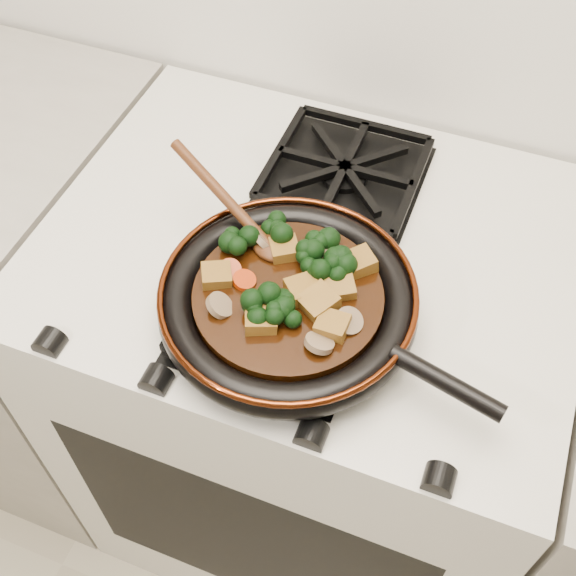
% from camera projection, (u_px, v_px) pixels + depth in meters
% --- Properties ---
extents(stove, '(0.76, 0.60, 0.90)m').
position_uv_depth(stove, '(306.00, 399.00, 1.37)').
color(stove, beige).
rests_on(stove, ground).
extents(burner_grate_front, '(0.23, 0.23, 0.03)m').
position_uv_depth(burner_grate_front, '(276.00, 313.00, 0.92)').
color(burner_grate_front, black).
rests_on(burner_grate_front, stove).
extents(burner_grate_back, '(0.23, 0.23, 0.03)m').
position_uv_depth(burner_grate_back, '(344.00, 172.00, 1.08)').
color(burner_grate_back, black).
rests_on(burner_grate_back, stove).
extents(skillet, '(0.44, 0.32, 0.05)m').
position_uv_depth(skillet, '(289.00, 302.00, 0.90)').
color(skillet, black).
rests_on(skillet, burner_grate_front).
extents(braising_sauce, '(0.24, 0.24, 0.02)m').
position_uv_depth(braising_sauce, '(288.00, 298.00, 0.89)').
color(braising_sauce, black).
rests_on(braising_sauce, skillet).
extents(tofu_cube_0, '(0.04, 0.03, 0.02)m').
position_uv_depth(tofu_cube_0, '(332.00, 326.00, 0.85)').
color(tofu_cube_0, brown).
rests_on(tofu_cube_0, braising_sauce).
extents(tofu_cube_1, '(0.05, 0.05, 0.03)m').
position_uv_depth(tofu_cube_1, '(358.00, 263.00, 0.91)').
color(tofu_cube_1, brown).
rests_on(tofu_cube_1, braising_sauce).
extents(tofu_cube_2, '(0.06, 0.06, 0.03)m').
position_uv_depth(tofu_cube_2, '(318.00, 303.00, 0.87)').
color(tofu_cube_2, brown).
rests_on(tofu_cube_2, braising_sauce).
extents(tofu_cube_3, '(0.05, 0.05, 0.03)m').
position_uv_depth(tofu_cube_3, '(340.00, 286.00, 0.88)').
color(tofu_cube_3, brown).
rests_on(tofu_cube_3, braising_sauce).
extents(tofu_cube_4, '(0.05, 0.05, 0.02)m').
position_uv_depth(tofu_cube_4, '(261.00, 320.00, 0.85)').
color(tofu_cube_4, brown).
rests_on(tofu_cube_4, braising_sauce).
extents(tofu_cube_5, '(0.05, 0.05, 0.02)m').
position_uv_depth(tofu_cube_5, '(303.00, 290.00, 0.88)').
color(tofu_cube_5, brown).
rests_on(tofu_cube_5, braising_sauce).
extents(tofu_cube_6, '(0.05, 0.05, 0.02)m').
position_uv_depth(tofu_cube_6, '(216.00, 276.00, 0.89)').
color(tofu_cube_6, brown).
rests_on(tofu_cube_6, braising_sauce).
extents(tofu_cube_7, '(0.05, 0.05, 0.02)m').
position_uv_depth(tofu_cube_7, '(284.00, 249.00, 0.92)').
color(tofu_cube_7, brown).
rests_on(tofu_cube_7, braising_sauce).
extents(broccoli_floret_0, '(0.08, 0.08, 0.07)m').
position_uv_depth(broccoli_floret_0, '(277.00, 304.00, 0.86)').
color(broccoli_floret_0, black).
rests_on(broccoli_floret_0, braising_sauce).
extents(broccoli_floret_1, '(0.06, 0.07, 0.06)m').
position_uv_depth(broccoli_floret_1, '(279.00, 229.00, 0.94)').
color(broccoli_floret_1, black).
rests_on(broccoli_floret_1, braising_sauce).
extents(broccoli_floret_2, '(0.08, 0.08, 0.07)m').
position_uv_depth(broccoli_floret_2, '(321.00, 243.00, 0.92)').
color(broccoli_floret_2, black).
rests_on(broccoli_floret_2, braising_sauce).
extents(broccoli_floret_3, '(0.08, 0.08, 0.06)m').
position_uv_depth(broccoli_floret_3, '(335.00, 270.00, 0.90)').
color(broccoli_floret_3, black).
rests_on(broccoli_floret_3, braising_sauce).
extents(broccoli_floret_4, '(0.09, 0.08, 0.06)m').
position_uv_depth(broccoli_floret_4, '(312.00, 261.00, 0.91)').
color(broccoli_floret_4, black).
rests_on(broccoli_floret_4, braising_sauce).
extents(broccoli_floret_5, '(0.07, 0.08, 0.06)m').
position_uv_depth(broccoli_floret_5, '(341.00, 269.00, 0.89)').
color(broccoli_floret_5, black).
rests_on(broccoli_floret_5, braising_sauce).
extents(broccoli_floret_6, '(0.08, 0.08, 0.07)m').
position_uv_depth(broccoli_floret_6, '(286.00, 317.00, 0.85)').
color(broccoli_floret_6, black).
rests_on(broccoli_floret_6, braising_sauce).
extents(broccoli_floret_7, '(0.08, 0.08, 0.06)m').
position_uv_depth(broccoli_floret_7, '(259.00, 315.00, 0.85)').
color(broccoli_floret_7, black).
rests_on(broccoli_floret_7, braising_sauce).
extents(broccoli_floret_8, '(0.08, 0.08, 0.06)m').
position_uv_depth(broccoli_floret_8, '(239.00, 242.00, 0.92)').
color(broccoli_floret_8, black).
rests_on(broccoli_floret_8, braising_sauce).
extents(carrot_coin_0, '(0.03, 0.03, 0.02)m').
position_uv_depth(carrot_coin_0, '(308.00, 255.00, 0.92)').
color(carrot_coin_0, '#A82904').
rests_on(carrot_coin_0, braising_sauce).
extents(carrot_coin_1, '(0.03, 0.03, 0.02)m').
position_uv_depth(carrot_coin_1, '(230.00, 270.00, 0.90)').
color(carrot_coin_1, '#A82904').
rests_on(carrot_coin_1, braising_sauce).
extents(carrot_coin_2, '(0.03, 0.03, 0.02)m').
position_uv_depth(carrot_coin_2, '(282.00, 303.00, 0.87)').
color(carrot_coin_2, '#A82904').
rests_on(carrot_coin_2, braising_sauce).
extents(carrot_coin_3, '(0.03, 0.03, 0.01)m').
position_uv_depth(carrot_coin_3, '(244.00, 280.00, 0.89)').
color(carrot_coin_3, '#A82904').
rests_on(carrot_coin_3, braising_sauce).
extents(mushroom_slice_0, '(0.04, 0.04, 0.03)m').
position_uv_depth(mushroom_slice_0, '(264.00, 241.00, 0.93)').
color(mushroom_slice_0, '#7F6549').
rests_on(mushroom_slice_0, braising_sauce).
extents(mushroom_slice_1, '(0.04, 0.05, 0.03)m').
position_uv_depth(mushroom_slice_1, '(220.00, 305.00, 0.87)').
color(mushroom_slice_1, '#7F6549').
rests_on(mushroom_slice_1, braising_sauce).
extents(mushroom_slice_2, '(0.04, 0.04, 0.02)m').
position_uv_depth(mushroom_slice_2, '(319.00, 343.00, 0.83)').
color(mushroom_slice_2, '#7F6549').
rests_on(mushroom_slice_2, braising_sauce).
extents(mushroom_slice_3, '(0.03, 0.04, 0.03)m').
position_uv_depth(mushroom_slice_3, '(330.00, 249.00, 0.92)').
color(mushroom_slice_3, '#7F6549').
rests_on(mushroom_slice_3, braising_sauce).
extents(mushroom_slice_4, '(0.05, 0.05, 0.02)m').
position_uv_depth(mushroom_slice_4, '(349.00, 321.00, 0.85)').
color(mushroom_slice_4, '#7F6549').
rests_on(mushroom_slice_4, braising_sauce).
extents(wooden_spoon, '(0.13, 0.08, 0.19)m').
position_uv_depth(wooden_spoon, '(245.00, 220.00, 0.93)').
color(wooden_spoon, '#4B2510').
rests_on(wooden_spoon, braising_sauce).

